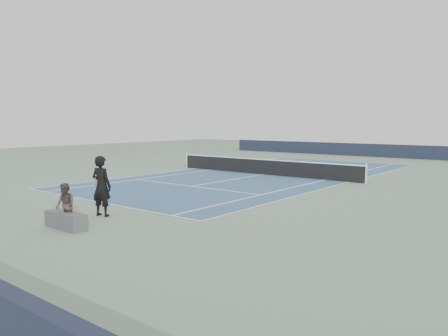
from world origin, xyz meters
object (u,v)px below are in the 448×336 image
Objects in this scene: tennis_ball at (83,219)px; spectator_bench at (65,212)px; tennis_net at (263,166)px; tennis_player at (101,186)px.

tennis_ball is 1.21m from spectator_bench.
tennis_ball is 0.04× the size of spectator_bench.
tennis_net is 14.33m from tennis_ball.
tennis_ball is at bearing 120.68° from spectator_bench.
tennis_net is at bearing 99.34° from tennis_ball.
tennis_ball is (0.06, -0.79, -1.00)m from tennis_player.
tennis_player is 1.28m from tennis_ball.
tennis_ball is (2.32, -14.13, -0.47)m from tennis_net.
spectator_bench is at bearing -70.25° from tennis_player.
spectator_bench is (0.57, -0.96, 0.46)m from tennis_ball.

